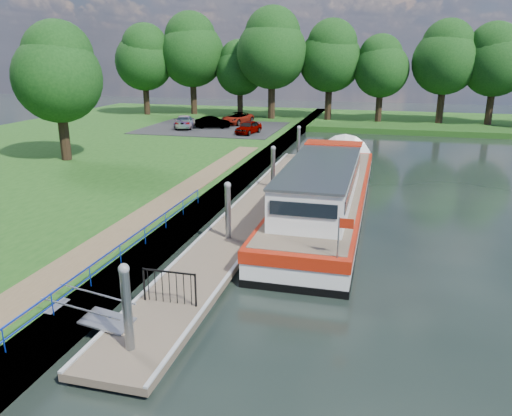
% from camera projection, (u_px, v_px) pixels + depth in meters
% --- Properties ---
extents(ground, '(160.00, 160.00, 0.00)m').
position_uv_depth(ground, '(140.00, 351.00, 14.38)').
color(ground, black).
rests_on(ground, ground).
extents(bank_edge, '(1.10, 90.00, 0.78)m').
position_uv_depth(bank_edge, '(220.00, 195.00, 28.74)').
color(bank_edge, '#473D2D').
rests_on(bank_edge, ground).
extents(far_bank, '(60.00, 18.00, 0.60)m').
position_uv_depth(far_bank, '(434.00, 123.00, 59.50)').
color(far_bank, '#1A4313').
rests_on(far_bank, ground).
extents(footpath, '(1.60, 40.00, 0.05)m').
position_uv_depth(footpath, '(132.00, 224.00, 22.59)').
color(footpath, brown).
rests_on(footpath, riverbank).
extents(carpark, '(14.00, 12.00, 0.06)m').
position_uv_depth(carpark, '(213.00, 128.00, 51.90)').
color(carpark, black).
rests_on(carpark, riverbank).
extents(blue_fence, '(0.04, 18.04, 0.72)m').
position_uv_depth(blue_fence, '(106.00, 260.00, 17.42)').
color(blue_fence, '#0C2DBF').
rests_on(blue_fence, riverbank).
extents(pontoon, '(2.50, 30.00, 0.56)m').
position_uv_depth(pontoon, '(254.00, 212.00, 26.34)').
color(pontoon, brown).
rests_on(pontoon, ground).
extents(mooring_piles, '(0.30, 27.30, 3.55)m').
position_uv_depth(mooring_piles, '(254.00, 192.00, 26.02)').
color(mooring_piles, gray).
rests_on(mooring_piles, ground).
extents(gangway, '(2.58, 1.00, 0.92)m').
position_uv_depth(gangway, '(91.00, 315.00, 15.10)').
color(gangway, '#A5A8AD').
rests_on(gangway, ground).
extents(gate_panel, '(1.85, 0.05, 1.15)m').
position_uv_depth(gate_panel, '(169.00, 282.00, 16.07)').
color(gate_panel, black).
rests_on(gate_panel, ground).
extents(barge, '(4.36, 21.15, 4.78)m').
position_uv_depth(barge, '(328.00, 190.00, 27.12)').
color(barge, black).
rests_on(barge, ground).
extents(horizon_trees, '(54.38, 10.03, 12.87)m').
position_uv_depth(horizon_trees, '(319.00, 56.00, 57.41)').
color(horizon_trees, '#332316').
rests_on(horizon_trees, ground).
extents(bank_tree_a, '(6.12, 6.12, 9.72)m').
position_uv_depth(bank_tree_a, '(58.00, 71.00, 34.69)').
color(bank_tree_a, '#332316').
rests_on(bank_tree_a, riverbank).
extents(car_a, '(2.13, 3.80, 1.22)m').
position_uv_depth(car_a, '(248.00, 127.00, 47.73)').
color(car_a, '#999999').
rests_on(car_a, carpark).
extents(car_b, '(3.77, 2.09, 1.18)m').
position_uv_depth(car_b, '(213.00, 122.00, 51.36)').
color(car_b, '#999999').
rests_on(car_b, carpark).
extents(car_c, '(2.92, 4.79, 1.30)m').
position_uv_depth(car_c, '(185.00, 122.00, 51.35)').
color(car_c, '#999999').
rests_on(car_c, carpark).
extents(car_d, '(3.14, 4.87, 1.25)m').
position_uv_depth(car_d, '(237.00, 118.00, 54.17)').
color(car_d, '#999999').
rests_on(car_d, carpark).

